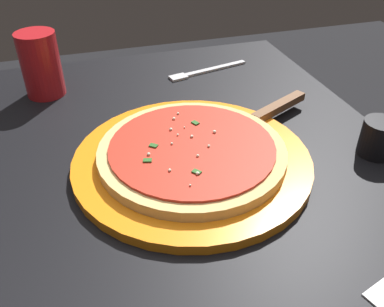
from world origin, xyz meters
name	(u,v)px	position (x,y,z in m)	size (l,w,h in m)	color
restaurant_table	(184,242)	(0.00, 0.00, 0.59)	(0.89, 0.70, 0.76)	black
serving_plate	(192,160)	(0.01, 0.01, 0.77)	(0.35, 0.35, 0.01)	orange
pizza	(192,151)	(0.01, 0.01, 0.79)	(0.28, 0.28, 0.02)	#DBB26B
pizza_server	(264,115)	(-0.07, 0.16, 0.78)	(0.14, 0.22, 0.01)	silver
cup_tall_drink	(41,64)	(-0.30, -0.19, 0.83)	(0.07, 0.07, 0.12)	#B2191E
cup_small_sauce	(379,138)	(0.06, 0.29, 0.79)	(0.05, 0.05, 0.06)	black
fork	(204,71)	(-0.31, 0.14, 0.77)	(0.06, 0.19, 0.00)	silver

